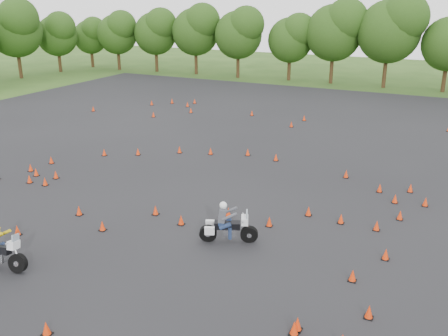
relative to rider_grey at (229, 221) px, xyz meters
name	(u,v)px	position (x,y,z in m)	size (l,w,h in m)	color
ground	(188,216)	(-2.86, 1.49, -0.97)	(140.00, 140.00, 0.00)	#2D5119
asphalt_pad	(239,177)	(-2.86, 7.49, -0.97)	(62.00, 62.00, 0.00)	black
treeline	(367,49)	(-1.38, 36.35, 3.76)	(87.50, 32.47, 10.85)	#234112
traffic_cones	(233,174)	(-3.12, 7.20, -0.74)	(36.02, 33.21, 0.45)	red
rider_grey	(229,221)	(0.00, 0.00, 0.00)	(2.50, 0.77, 1.93)	#494A52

